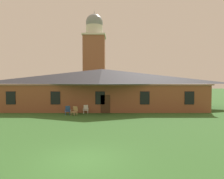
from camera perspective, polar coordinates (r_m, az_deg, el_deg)
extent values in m
plane|color=#336028|center=(9.91, -8.65, -19.26)|extent=(200.00, 200.00, 0.00)
cube|color=brown|center=(28.40, -2.95, -1.90)|extent=(25.85, 10.00, 3.20)
cube|color=#926D5E|center=(28.33, -2.95, 1.49)|extent=(26.37, 10.20, 0.16)
pyramid|color=#28282D|center=(28.34, -2.96, 3.74)|extent=(26.89, 10.40, 2.06)
cube|color=black|center=(26.12, -26.85, -2.13)|extent=(1.10, 0.06, 1.50)
cube|color=black|center=(24.24, -15.85, -2.30)|extent=(1.10, 0.06, 1.50)
cube|color=black|center=(23.38, -3.55, -2.38)|extent=(1.10, 0.06, 1.50)
cube|color=black|center=(23.65, 9.07, -2.35)|extent=(1.10, 0.06, 1.50)
cube|color=black|center=(25.00, 20.86, -2.23)|extent=(1.10, 0.06, 1.50)
cube|color=#422819|center=(23.42, -2.04, -4.12)|extent=(1.10, 0.06, 2.10)
cube|color=#93563D|center=(47.03, -5.13, 6.24)|extent=(4.80, 4.80, 13.92)
cube|color=silver|center=(48.07, -5.16, 14.76)|extent=(5.18, 5.18, 0.36)
cylinder|color=silver|center=(48.37, -5.17, 16.24)|extent=(3.80, 3.80, 2.20)
sphere|color=gray|center=(48.83, -5.17, 18.26)|extent=(3.88, 3.88, 3.88)
cone|color=gray|center=(49.53, -5.18, 20.87)|extent=(0.24, 0.24, 1.00)
cube|color=#2D5693|center=(22.52, -11.98, -6.65)|extent=(0.06, 0.06, 0.36)
cube|color=#2D5693|center=(22.53, -13.16, -6.66)|extent=(0.06, 0.06, 0.36)
cube|color=#2D5693|center=(22.96, -11.97, -6.48)|extent=(0.06, 0.06, 0.36)
cube|color=#2D5693|center=(22.97, -13.12, -6.49)|extent=(0.06, 0.06, 0.36)
cube|color=#2D5693|center=(22.71, -12.56, -6.06)|extent=(0.63, 0.61, 0.05)
cube|color=#2D5693|center=(22.98, -12.55, -5.21)|extent=(0.54, 0.29, 0.54)
cube|color=#2D5693|center=(22.66, -11.83, -5.57)|extent=(0.15, 0.47, 0.03)
cube|color=#2D5693|center=(22.51, -11.83, -5.90)|extent=(0.05, 0.05, 0.22)
cube|color=#2D5693|center=(22.67, -13.30, -5.58)|extent=(0.15, 0.47, 0.03)
cube|color=#2D5693|center=(22.53, -13.32, -5.91)|extent=(0.05, 0.05, 0.22)
cube|color=tan|center=(21.96, -10.63, -6.87)|extent=(0.06, 0.06, 0.36)
cube|color=tan|center=(22.20, -11.65, -6.77)|extent=(0.06, 0.06, 0.36)
cube|color=tan|center=(22.33, -10.04, -6.71)|extent=(0.06, 0.06, 0.36)
cube|color=tan|center=(22.57, -11.05, -6.62)|extent=(0.06, 0.06, 0.36)
cube|color=tan|center=(22.23, -10.85, -6.22)|extent=(0.69, 0.68, 0.05)
cube|color=tan|center=(22.45, -10.44, -5.36)|extent=(0.55, 0.36, 0.54)
cube|color=tan|center=(22.04, -10.23, -5.78)|extent=(0.22, 0.46, 0.03)
cube|color=tan|center=(21.92, -10.45, -6.11)|extent=(0.05, 0.05, 0.22)
cube|color=tan|center=(22.34, -11.52, -5.68)|extent=(0.22, 0.46, 0.03)
cube|color=tan|center=(22.22, -11.74, -6.01)|extent=(0.05, 0.05, 0.22)
cube|color=white|center=(23.11, -7.03, -6.39)|extent=(0.05, 0.05, 0.36)
cube|color=white|center=(23.13, -8.18, -6.39)|extent=(0.05, 0.05, 0.36)
cube|color=white|center=(23.54, -6.99, -6.23)|extent=(0.05, 0.05, 0.36)
cube|color=white|center=(23.56, -8.12, -6.23)|extent=(0.05, 0.05, 0.36)
cube|color=white|center=(23.30, -7.58, -5.81)|extent=(0.58, 0.56, 0.05)
cube|color=white|center=(23.57, -7.55, -4.99)|extent=(0.53, 0.23, 0.54)
cube|color=white|center=(23.25, -6.87, -5.34)|extent=(0.10, 0.47, 0.03)
cube|color=white|center=(23.10, -6.88, -5.67)|extent=(0.04, 0.04, 0.22)
cube|color=white|center=(23.27, -8.30, -5.34)|extent=(0.10, 0.47, 0.03)
cube|color=white|center=(23.13, -8.33, -5.67)|extent=(0.04, 0.04, 0.22)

